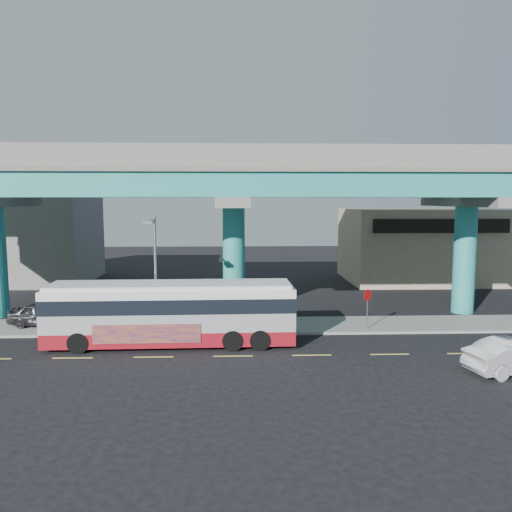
{
  "coord_description": "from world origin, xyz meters",
  "views": [
    {
      "loc": [
        0.24,
        -24.77,
        7.84
      ],
      "look_at": [
        1.32,
        4.0,
        4.61
      ],
      "focal_mm": 35.0,
      "sensor_mm": 36.0,
      "label": 1
    }
  ],
  "objects_px": {
    "transit_bus": "(172,311)",
    "stop_sign": "(368,301)",
    "parked_car": "(45,314)",
    "street_lamp": "(154,258)"
  },
  "relations": [
    {
      "from": "parked_car",
      "to": "stop_sign",
      "type": "height_order",
      "value": "stop_sign"
    },
    {
      "from": "street_lamp",
      "to": "stop_sign",
      "type": "xyz_separation_m",
      "value": [
        12.49,
        0.71,
        -2.72
      ]
    },
    {
      "from": "street_lamp",
      "to": "stop_sign",
      "type": "distance_m",
      "value": 12.8
    },
    {
      "from": "street_lamp",
      "to": "parked_car",
      "type": "bearing_deg",
      "value": 162.32
    },
    {
      "from": "transit_bus",
      "to": "stop_sign",
      "type": "height_order",
      "value": "transit_bus"
    },
    {
      "from": "transit_bus",
      "to": "stop_sign",
      "type": "xyz_separation_m",
      "value": [
        11.32,
        2.36,
        0.01
      ]
    },
    {
      "from": "transit_bus",
      "to": "parked_car",
      "type": "height_order",
      "value": "transit_bus"
    },
    {
      "from": "transit_bus",
      "to": "stop_sign",
      "type": "bearing_deg",
      "value": 10.78
    },
    {
      "from": "parked_car",
      "to": "street_lamp",
      "type": "distance_m",
      "value": 8.33
    },
    {
      "from": "transit_bus",
      "to": "stop_sign",
      "type": "distance_m",
      "value": 11.56
    }
  ]
}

